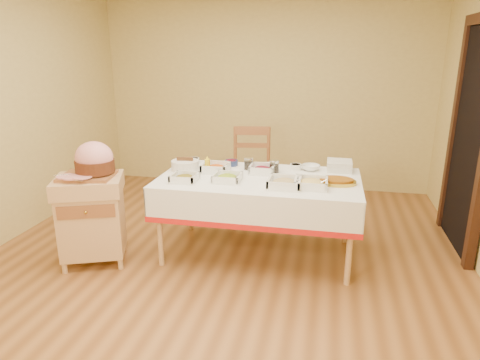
% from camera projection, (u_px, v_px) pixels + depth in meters
% --- Properties ---
extents(room_shell, '(5.00, 5.00, 5.00)m').
position_uv_depth(room_shell, '(218.00, 123.00, 3.53)').
color(room_shell, '#985F2F').
rests_on(room_shell, ground).
extents(doorway, '(0.09, 1.10, 2.20)m').
position_uv_depth(doorway, '(471.00, 135.00, 3.99)').
color(doorway, black).
rests_on(doorway, ground).
extents(dining_table, '(1.82, 1.02, 0.76)m').
position_uv_depth(dining_table, '(259.00, 194.00, 3.95)').
color(dining_table, tan).
rests_on(dining_table, ground).
extents(butcher_cart, '(0.70, 0.65, 0.81)m').
position_uv_depth(butcher_cart, '(92.00, 215.00, 3.84)').
color(butcher_cart, tan).
rests_on(butcher_cart, ground).
extents(dining_chair, '(0.52, 0.51, 1.02)m').
position_uv_depth(dining_chair, '(251.00, 171.00, 4.97)').
color(dining_chair, '#965931').
rests_on(dining_chair, ground).
extents(ham_on_board, '(0.47, 0.45, 0.31)m').
position_uv_depth(ham_on_board, '(93.00, 162.00, 3.72)').
color(ham_on_board, '#965931').
rests_on(ham_on_board, butcher_cart).
extents(serving_dish_a, '(0.23, 0.22, 0.10)m').
position_uv_depth(serving_dish_a, '(184.00, 178.00, 3.79)').
color(serving_dish_a, white).
rests_on(serving_dish_a, dining_table).
extents(serving_dish_b, '(0.24, 0.24, 0.10)m').
position_uv_depth(serving_dish_b, '(227.00, 178.00, 3.79)').
color(serving_dish_b, white).
rests_on(serving_dish_b, dining_table).
extents(serving_dish_c, '(0.28, 0.28, 0.11)m').
position_uv_depth(serving_dish_c, '(285.00, 183.00, 3.63)').
color(serving_dish_c, white).
rests_on(serving_dish_c, dining_table).
extents(serving_dish_d, '(0.28, 0.28, 0.10)m').
position_uv_depth(serving_dish_d, '(311.00, 183.00, 3.63)').
color(serving_dish_d, white).
rests_on(serving_dish_d, dining_table).
extents(serving_dish_e, '(0.26, 0.25, 0.12)m').
position_uv_depth(serving_dish_e, '(216.00, 168.00, 4.09)').
color(serving_dish_e, white).
rests_on(serving_dish_e, dining_table).
extents(serving_dish_f, '(0.24, 0.23, 0.11)m').
position_uv_depth(serving_dish_f, '(262.00, 169.00, 4.05)').
color(serving_dish_f, white).
rests_on(serving_dish_f, dining_table).
extents(small_bowl_left, '(0.11, 0.11, 0.05)m').
position_uv_depth(small_bowl_left, '(194.00, 160.00, 4.40)').
color(small_bowl_left, white).
rests_on(small_bowl_left, dining_table).
extents(small_bowl_mid, '(0.13, 0.13, 0.06)m').
position_uv_depth(small_bowl_mid, '(231.00, 162.00, 4.30)').
color(small_bowl_mid, navy).
rests_on(small_bowl_mid, dining_table).
extents(small_bowl_right, '(0.11, 0.11, 0.06)m').
position_uv_depth(small_bowl_right, '(296.00, 167.00, 4.15)').
color(small_bowl_right, white).
rests_on(small_bowl_right, dining_table).
extents(bowl_white_imported, '(0.19, 0.19, 0.04)m').
position_uv_depth(bowl_white_imported, '(268.00, 165.00, 4.25)').
color(bowl_white_imported, white).
rests_on(bowl_white_imported, dining_table).
extents(bowl_small_imported, '(0.21, 0.21, 0.05)m').
position_uv_depth(bowl_small_imported, '(311.00, 168.00, 4.13)').
color(bowl_small_imported, white).
rests_on(bowl_small_imported, dining_table).
extents(preserve_jar_left, '(0.09, 0.09, 0.12)m').
position_uv_depth(preserve_jar_left, '(249.00, 164.00, 4.16)').
color(preserve_jar_left, silver).
rests_on(preserve_jar_left, dining_table).
extents(preserve_jar_right, '(0.09, 0.09, 0.12)m').
position_uv_depth(preserve_jar_right, '(274.00, 167.00, 4.05)').
color(preserve_jar_right, silver).
rests_on(preserve_jar_right, dining_table).
extents(mustard_bottle, '(0.05, 0.05, 0.16)m').
position_uv_depth(mustard_bottle, '(207.00, 165.00, 4.05)').
color(mustard_bottle, yellow).
rests_on(mustard_bottle, dining_table).
extents(bread_basket, '(0.26, 0.26, 0.12)m').
position_uv_depth(bread_basket, '(185.00, 165.00, 4.13)').
color(bread_basket, silver).
rests_on(bread_basket, dining_table).
extents(plate_stack, '(0.23, 0.23, 0.10)m').
position_uv_depth(plate_stack, '(339.00, 166.00, 4.11)').
color(plate_stack, white).
rests_on(plate_stack, dining_table).
extents(brass_platter, '(0.35, 0.25, 0.05)m').
position_uv_depth(brass_platter, '(336.00, 181.00, 3.72)').
color(brass_platter, gold).
rests_on(brass_platter, dining_table).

